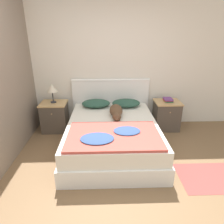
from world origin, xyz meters
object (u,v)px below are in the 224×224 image
dog (116,111)px  table_lamp (52,88)px  nightstand_left (55,116)px  pillow_left (96,103)px  book_stack (168,100)px  pillow_right (126,103)px  bed (112,135)px  nightstand_right (166,115)px

dog → table_lamp: table_lamp is taller
nightstand_left → pillow_left: 0.89m
book_stack → dog: bearing=-155.8°
pillow_right → dog: (-0.23, -0.48, 0.01)m
bed → dog: 0.44m
pillow_left → pillow_right: size_ratio=1.00×
nightstand_right → dog: (-1.07, -0.48, 0.29)m
pillow_right → table_lamp: size_ratio=1.50×
bed → nightstand_right: (1.15, 0.75, 0.05)m
nightstand_left → table_lamp: size_ratio=1.58×
pillow_left → book_stack: 1.45m
bed → nightstand_right: size_ratio=3.33×
pillow_left → dog: size_ratio=0.87×
book_stack → table_lamp: (-2.29, 0.02, 0.25)m
table_lamp → pillow_left: bearing=-1.0°
bed → pillow_right: pillow_right is taller
bed → nightstand_right: nightstand_right is taller
pillow_right → nightstand_right: bearing=0.1°
nightstand_right → pillow_left: 1.47m
bed → dog: dog is taller
dog → book_stack: (1.07, 0.48, 0.05)m
nightstand_right → pillow_right: bearing=-179.9°
bed → pillow_left: 0.87m
nightstand_left → book_stack: book_stack is taller
table_lamp → bed: bearing=-33.6°
nightstand_left → dog: dog is taller
nightstand_right → book_stack: book_stack is taller
nightstand_right → table_lamp: (-2.29, 0.01, 0.58)m
nightstand_left → book_stack: bearing=-0.0°
pillow_left → book_stack: bearing=-0.0°
nightstand_left → dog: size_ratio=0.92×
bed → book_stack: book_stack is taller
dog → pillow_left: bearing=128.0°
book_stack → table_lamp: 2.31m
dog → pillow_right: bearing=65.0°
bed → pillow_right: size_ratio=3.52×
nightstand_left → bed: bearing=-33.1°
pillow_left → pillow_right: bearing=0.0°
pillow_left → table_lamp: (-0.84, 0.01, 0.31)m
bed → pillow_left: (-0.30, 0.75, 0.33)m
nightstand_right → table_lamp: table_lamp is taller
nightstand_right → pillow_left: pillow_left is taller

